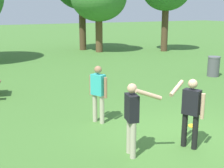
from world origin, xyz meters
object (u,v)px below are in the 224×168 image
(frisbee, at_px, (193,126))
(trash_can_beside_table, at_px, (214,66))
(person_thrower, at_px, (98,90))
(person_catcher, at_px, (191,108))
(person_bystander, at_px, (132,114))

(frisbee, bearing_deg, trash_can_beside_table, 39.71)
(trash_can_beside_table, bearing_deg, person_thrower, -158.81)
(person_catcher, bearing_deg, frisbee, 42.59)
(person_thrower, bearing_deg, trash_can_beside_table, 21.19)
(person_bystander, distance_m, trash_can_beside_table, 9.26)
(person_thrower, bearing_deg, frisbee, -34.82)
(person_catcher, distance_m, trash_can_beside_table, 8.34)
(person_bystander, bearing_deg, trash_can_beside_table, 33.24)
(person_thrower, height_order, trash_can_beside_table, person_thrower)
(person_bystander, bearing_deg, frisbee, 14.95)
(person_catcher, distance_m, frisbee, 1.69)
(person_bystander, relative_size, frisbee, 5.81)
(person_catcher, height_order, person_bystander, same)
(person_catcher, bearing_deg, person_bystander, 167.58)
(frisbee, bearing_deg, person_thrower, 145.18)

